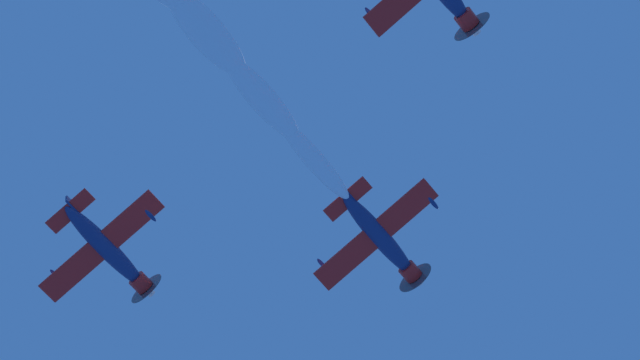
# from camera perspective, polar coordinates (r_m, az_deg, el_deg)

# --- Properties ---
(airplane_lead) EXTENTS (8.88, 8.51, 3.22)m
(airplane_lead) POSITION_cam_1_polar(r_m,az_deg,el_deg) (76.06, 3.06, -2.91)
(airplane_lead) COLOR navy
(airplane_left_wingman) EXTENTS (8.85, 8.49, 3.23)m
(airplane_left_wingman) POSITION_cam_1_polar(r_m,az_deg,el_deg) (77.07, -10.49, -3.43)
(airplane_left_wingman) COLOR navy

